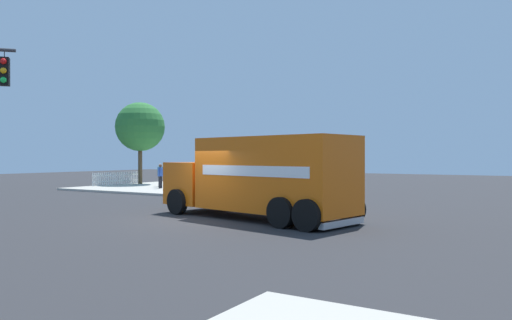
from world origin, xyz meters
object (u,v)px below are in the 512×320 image
(pedestrian_near_corner, at_px, (160,174))
(delivery_truck, at_px, (260,177))
(shade_tree_near, at_px, (140,127))
(pedestrian_crossing, at_px, (160,175))
(pickup_black, at_px, (241,183))

(pedestrian_near_corner, bearing_deg, delivery_truck, 54.10)
(delivery_truck, height_order, shade_tree_near, shade_tree_near)
(pedestrian_near_corner, height_order, shade_tree_near, shade_tree_near)
(delivery_truck, bearing_deg, pedestrian_crossing, -124.66)
(delivery_truck, relative_size, pedestrian_crossing, 5.07)
(shade_tree_near, bearing_deg, delivery_truck, 55.98)
(pedestrian_crossing, bearing_deg, pickup_black, 84.41)
(pickup_black, height_order, shade_tree_near, shade_tree_near)
(pedestrian_crossing, height_order, shade_tree_near, shade_tree_near)
(pickup_black, relative_size, pedestrian_near_corner, 3.30)
(delivery_truck, xyz_separation_m, pedestrian_crossing, (-9.26, -13.40, -0.48))
(delivery_truck, distance_m, pickup_black, 10.78)
(pedestrian_near_corner, distance_m, pedestrian_crossing, 1.85)
(delivery_truck, distance_m, shade_tree_near, 22.47)
(pickup_black, xyz_separation_m, pedestrian_near_corner, (-2.03, -8.19, 0.33))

